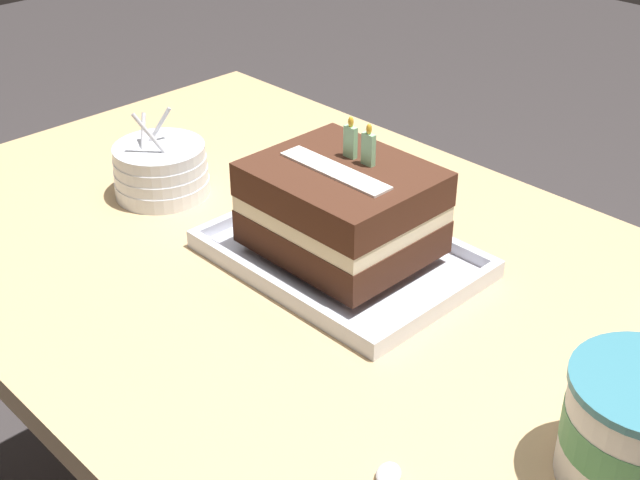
{
  "coord_description": "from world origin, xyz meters",
  "views": [
    {
      "loc": [
        0.69,
        -0.63,
        1.33
      ],
      "look_at": [
        0.02,
        0.02,
        0.78
      ],
      "focal_mm": 47.84,
      "sensor_mm": 36.0,
      "label": 1
    }
  ],
  "objects_px": {
    "bowl_stack": "(161,170)",
    "foil_tray": "(341,257)",
    "birthday_cake": "(342,208)",
    "ice_cream_tub": "(639,430)"
  },
  "relations": [
    {
      "from": "bowl_stack",
      "to": "birthday_cake",
      "type": "bearing_deg",
      "value": 9.55
    },
    {
      "from": "foil_tray",
      "to": "bowl_stack",
      "type": "relative_size",
      "value": 2.41
    },
    {
      "from": "birthday_cake",
      "to": "bowl_stack",
      "type": "distance_m",
      "value": 0.32
    },
    {
      "from": "birthday_cake",
      "to": "ice_cream_tub",
      "type": "bearing_deg",
      "value": -9.38
    },
    {
      "from": "bowl_stack",
      "to": "foil_tray",
      "type": "bearing_deg",
      "value": 9.55
    },
    {
      "from": "foil_tray",
      "to": "bowl_stack",
      "type": "distance_m",
      "value": 0.32
    },
    {
      "from": "birthday_cake",
      "to": "bowl_stack",
      "type": "relative_size",
      "value": 1.53
    },
    {
      "from": "bowl_stack",
      "to": "ice_cream_tub",
      "type": "xyz_separation_m",
      "value": [
        0.75,
        -0.02,
        0.02
      ]
    },
    {
      "from": "bowl_stack",
      "to": "ice_cream_tub",
      "type": "height_order",
      "value": "bowl_stack"
    },
    {
      "from": "birthday_cake",
      "to": "ice_cream_tub",
      "type": "distance_m",
      "value": 0.45
    }
  ]
}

